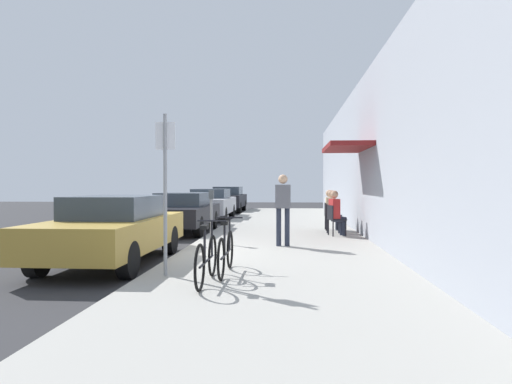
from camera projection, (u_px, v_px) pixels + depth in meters
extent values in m
plane|color=#2D2D30|center=(181.00, 256.00, 10.06)|extent=(60.00, 60.00, 0.00)
cube|color=#9E9B93|center=(283.00, 243.00, 11.89)|extent=(4.50, 32.00, 0.12)
cube|color=#999EA8|center=(377.00, 155.00, 11.69)|extent=(0.30, 32.00, 4.68)
cube|color=maroon|center=(346.00, 147.00, 12.44)|extent=(1.10, 2.80, 0.12)
cube|color=#A58433|center=(113.00, 233.00, 9.03)|extent=(1.80, 4.40, 0.60)
cube|color=#333D47|center=(116.00, 207.00, 9.17)|extent=(1.48, 2.11, 0.44)
cylinder|color=black|center=(170.00, 240.00, 10.34)|extent=(0.22, 0.64, 0.64)
cylinder|color=black|center=(102.00, 239.00, 10.45)|extent=(0.22, 0.64, 0.64)
cylinder|color=black|center=(128.00, 260.00, 7.62)|extent=(0.22, 0.64, 0.64)
cylinder|color=black|center=(37.00, 259.00, 7.73)|extent=(0.22, 0.64, 0.64)
cube|color=black|center=(183.00, 214.00, 14.97)|extent=(1.80, 4.40, 0.56)
cube|color=#333D47|center=(184.00, 199.00, 15.11)|extent=(1.48, 2.11, 0.43)
cylinder|color=black|center=(213.00, 220.00, 16.28)|extent=(0.22, 0.64, 0.64)
cylinder|color=black|center=(170.00, 219.00, 16.39)|extent=(0.22, 0.64, 0.64)
cylinder|color=black|center=(198.00, 227.00, 13.56)|extent=(0.22, 0.64, 0.64)
cylinder|color=black|center=(146.00, 226.00, 13.67)|extent=(0.22, 0.64, 0.64)
cube|color=#B7B7BC|center=(210.00, 205.00, 20.35)|extent=(1.80, 4.40, 0.65)
cube|color=#333D47|center=(211.00, 193.00, 20.49)|extent=(1.48, 2.11, 0.41)
cylinder|color=black|center=(232.00, 211.00, 21.66)|extent=(0.22, 0.64, 0.64)
cylinder|color=black|center=(199.00, 211.00, 21.77)|extent=(0.22, 0.64, 0.64)
cylinder|color=black|center=(224.00, 215.00, 18.94)|extent=(0.22, 0.64, 0.64)
cylinder|color=black|center=(186.00, 215.00, 19.05)|extent=(0.22, 0.64, 0.64)
cube|color=black|center=(228.00, 201.00, 26.20)|extent=(1.80, 4.40, 0.67)
cube|color=#333D47|center=(228.00, 191.00, 26.34)|extent=(1.48, 2.11, 0.46)
cylinder|color=black|center=(244.00, 205.00, 27.51)|extent=(0.22, 0.64, 0.64)
cylinder|color=black|center=(218.00, 205.00, 27.63)|extent=(0.22, 0.64, 0.64)
cylinder|color=black|center=(239.00, 208.00, 24.79)|extent=(0.22, 0.64, 0.64)
cylinder|color=black|center=(210.00, 207.00, 24.91)|extent=(0.22, 0.64, 0.64)
cylinder|color=slate|center=(211.00, 221.00, 11.40)|extent=(0.07, 0.07, 1.10)
cube|color=#383D42|center=(211.00, 195.00, 11.39)|extent=(0.12, 0.10, 0.22)
cylinder|color=gray|center=(165.00, 195.00, 7.31)|extent=(0.06, 0.06, 2.60)
cube|color=white|center=(165.00, 136.00, 7.31)|extent=(0.32, 0.02, 0.44)
torus|color=black|center=(212.00, 256.00, 7.25)|extent=(0.04, 0.66, 0.66)
torus|color=black|center=(200.00, 268.00, 6.20)|extent=(0.04, 0.66, 0.66)
cylinder|color=black|center=(207.00, 261.00, 6.72)|extent=(0.04, 1.05, 0.04)
cylinder|color=black|center=(205.00, 246.00, 6.57)|extent=(0.04, 0.04, 0.50)
cube|color=black|center=(205.00, 227.00, 6.57)|extent=(0.10, 0.20, 0.06)
cylinder|color=black|center=(212.00, 238.00, 7.19)|extent=(0.03, 0.03, 0.56)
cylinder|color=black|center=(212.00, 221.00, 7.19)|extent=(0.46, 0.03, 0.03)
torus|color=black|center=(230.00, 249.00, 7.95)|extent=(0.04, 0.66, 0.66)
torus|color=black|center=(221.00, 259.00, 6.90)|extent=(0.04, 0.66, 0.66)
cylinder|color=black|center=(226.00, 254.00, 7.43)|extent=(0.04, 1.05, 0.04)
cylinder|color=black|center=(225.00, 240.00, 7.27)|extent=(0.04, 0.04, 0.50)
cube|color=black|center=(225.00, 223.00, 7.27)|extent=(0.10, 0.20, 0.06)
cylinder|color=black|center=(230.00, 234.00, 7.90)|extent=(0.03, 0.03, 0.56)
cylinder|color=black|center=(230.00, 218.00, 7.89)|extent=(0.46, 0.03, 0.03)
cylinder|color=black|center=(341.00, 227.00, 13.21)|extent=(0.04, 0.04, 0.45)
cylinder|color=black|center=(346.00, 228.00, 12.83)|extent=(0.04, 0.04, 0.45)
cylinder|color=black|center=(328.00, 227.00, 13.13)|extent=(0.04, 0.04, 0.45)
cylinder|color=black|center=(333.00, 229.00, 12.76)|extent=(0.04, 0.04, 0.45)
cube|color=black|center=(337.00, 219.00, 12.98)|extent=(0.54, 0.54, 0.03)
cube|color=black|center=(330.00, 212.00, 12.94)|extent=(0.14, 0.43, 0.40)
cylinder|color=#232838|center=(342.00, 227.00, 13.11)|extent=(0.11, 0.11, 0.47)
cylinder|color=#232838|center=(337.00, 219.00, 13.09)|extent=(0.38, 0.23, 0.14)
cylinder|color=#232838|center=(344.00, 228.00, 12.92)|extent=(0.11, 0.11, 0.47)
cylinder|color=#232838|center=(340.00, 219.00, 12.89)|extent=(0.38, 0.23, 0.14)
cube|color=#B22626|center=(334.00, 209.00, 12.96)|extent=(0.31, 0.40, 0.56)
sphere|color=tan|center=(334.00, 194.00, 12.95)|extent=(0.22, 0.22, 0.22)
cylinder|color=black|center=(341.00, 225.00, 13.92)|extent=(0.04, 0.04, 0.45)
cylinder|color=black|center=(340.00, 226.00, 13.55)|extent=(0.04, 0.04, 0.45)
cylinder|color=black|center=(328.00, 225.00, 14.02)|extent=(0.04, 0.04, 0.45)
cylinder|color=black|center=(327.00, 226.00, 13.65)|extent=(0.04, 0.04, 0.45)
cube|color=black|center=(334.00, 217.00, 13.78)|extent=(0.51, 0.51, 0.03)
cube|color=black|center=(327.00, 210.00, 13.83)|extent=(0.11, 0.44, 0.40)
cylinder|color=#232838|center=(340.00, 225.00, 13.84)|extent=(0.11, 0.11, 0.47)
cylinder|color=#232838|center=(336.00, 217.00, 13.86)|extent=(0.38, 0.20, 0.14)
cylinder|color=#232838|center=(340.00, 225.00, 13.64)|extent=(0.11, 0.11, 0.47)
cylinder|color=#232838|center=(336.00, 217.00, 13.67)|extent=(0.38, 0.20, 0.14)
cube|color=#CCB28C|center=(332.00, 207.00, 13.80)|extent=(0.28, 0.39, 0.56)
sphere|color=tan|center=(332.00, 194.00, 13.79)|extent=(0.22, 0.22, 0.22)
cylinder|color=black|center=(337.00, 223.00, 14.75)|extent=(0.04, 0.04, 0.45)
cylinder|color=black|center=(338.00, 224.00, 14.37)|extent=(0.04, 0.04, 0.45)
cylinder|color=black|center=(325.00, 222.00, 14.78)|extent=(0.04, 0.04, 0.45)
cylinder|color=black|center=(326.00, 223.00, 14.40)|extent=(0.04, 0.04, 0.45)
cube|color=black|center=(332.00, 216.00, 14.57)|extent=(0.44, 0.44, 0.03)
cube|color=black|center=(325.00, 209.00, 14.58)|extent=(0.03, 0.44, 0.40)
cylinder|color=#232838|center=(337.00, 222.00, 14.66)|extent=(0.11, 0.11, 0.47)
cylinder|color=#232838|center=(333.00, 215.00, 14.66)|extent=(0.36, 0.14, 0.14)
cylinder|color=#232838|center=(338.00, 223.00, 14.46)|extent=(0.11, 0.11, 0.47)
cylinder|color=#232838|center=(334.00, 216.00, 14.46)|extent=(0.36, 0.14, 0.14)
cube|color=#CCB28C|center=(329.00, 206.00, 14.57)|extent=(0.22, 0.36, 0.56)
sphere|color=tan|center=(329.00, 193.00, 14.56)|extent=(0.22, 0.22, 0.22)
cylinder|color=#232838|center=(279.00, 227.00, 10.79)|extent=(0.12, 0.12, 0.90)
cylinder|color=#232838|center=(287.00, 227.00, 10.77)|extent=(0.12, 0.12, 0.90)
cube|color=#595960|center=(283.00, 196.00, 10.77)|extent=(0.36, 0.22, 0.56)
sphere|color=tan|center=(283.00, 179.00, 10.76)|extent=(0.22, 0.22, 0.22)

